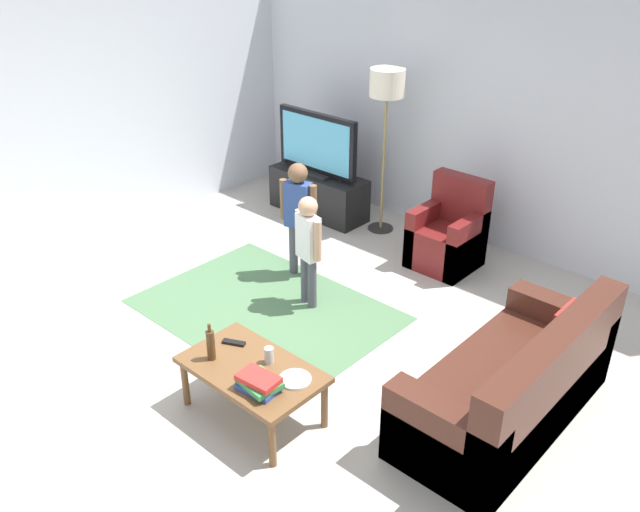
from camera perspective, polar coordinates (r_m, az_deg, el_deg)
The scene contains 17 objects.
ground at distance 5.52m, azimuth -4.24°, elevation -8.15°, with size 7.80×7.80×0.00m, color #B2ADA3.
wall_back at distance 7.11m, azimuth 13.42°, elevation 11.76°, with size 6.00×0.12×2.70m, color silver.
wall_left at distance 7.23m, azimuth -21.67°, elevation 10.82°, with size 0.12×6.00×2.70m, color silver.
area_rug at distance 6.04m, azimuth -4.65°, elevation -4.57°, with size 2.20×1.60×0.01m, color #4C724C.
tv_stand at distance 7.80m, azimuth -0.13°, elevation 5.33°, with size 1.20×0.44×0.50m.
tv at distance 7.58m, azimuth -0.25°, elevation 9.51°, with size 1.10×0.28×0.71m.
couch at distance 4.86m, azimuth 16.48°, elevation -10.89°, with size 0.80×1.80×0.86m.
armchair at distance 6.77m, azimuth 10.99°, elevation 1.60°, with size 0.60×0.60×0.90m.
floor_lamp at distance 7.01m, azimuth 5.74°, elevation 13.79°, with size 0.36×0.36×1.78m.
child_near_tv at distance 6.29m, azimuth -1.86°, elevation 4.00°, with size 0.37×0.19×1.15m.
child_center at distance 5.80m, azimuth -1.01°, elevation 1.23°, with size 0.35×0.17×1.06m.
coffee_table at distance 4.70m, azimuth -5.83°, elevation -9.91°, with size 1.00×0.60×0.42m.
book_stack at distance 4.44m, azimuth -5.21°, elevation -10.73°, with size 0.30×0.24×0.11m.
bottle at distance 4.71m, azimuth -9.33°, elevation -7.48°, with size 0.06×0.06×0.29m.
tv_remote at distance 4.90m, azimuth -7.39°, elevation -7.36°, with size 0.17×0.05×0.02m, color black.
soda_can at distance 4.67m, azimuth -4.38°, elevation -8.46°, with size 0.07×0.07×0.12m, color silver.
plate at distance 4.53m, azimuth -2.14°, elevation -10.49°, with size 0.22×0.22×0.02m.
Camera 1 is at (3.29, -3.01, 3.24)m, focal length 37.41 mm.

